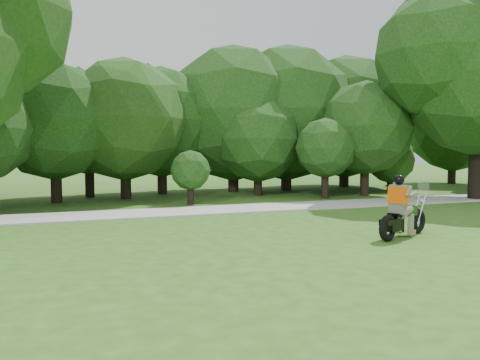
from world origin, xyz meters
TOP-DOWN VIEW (x-y plane):
  - ground at (0.00, 0.00)m, footprint 100.00×100.00m
  - walkway at (0.00, 8.00)m, footprint 60.00×2.20m
  - tree_line at (0.56, 14.61)m, footprint 39.78×11.67m
  - big_tree_east at (10.46, 7.87)m, footprint 9.07×6.89m
  - chopper_motorcycle at (1.30, 1.38)m, footprint 2.17×1.23m

SIDE VIEW (x-z plane):
  - ground at x=0.00m, z-range 0.00..0.00m
  - walkway at x=0.00m, z-range 0.00..0.06m
  - chopper_motorcycle at x=1.30m, z-range -0.21..1.40m
  - tree_line at x=0.56m, z-range -0.25..7.63m
  - big_tree_east at x=10.46m, z-range 0.80..11.26m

